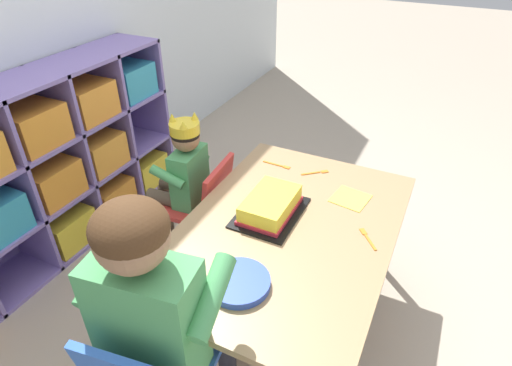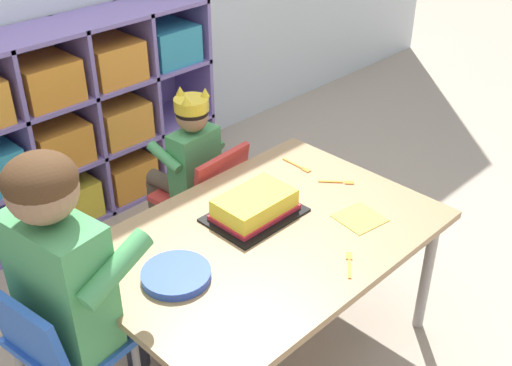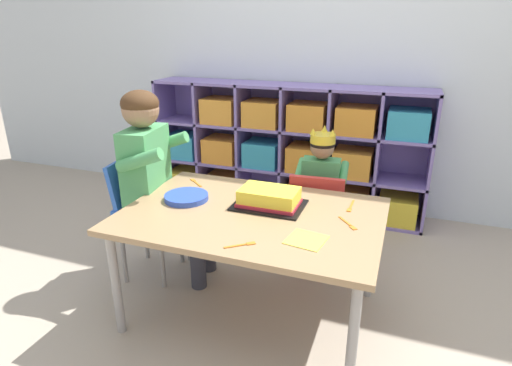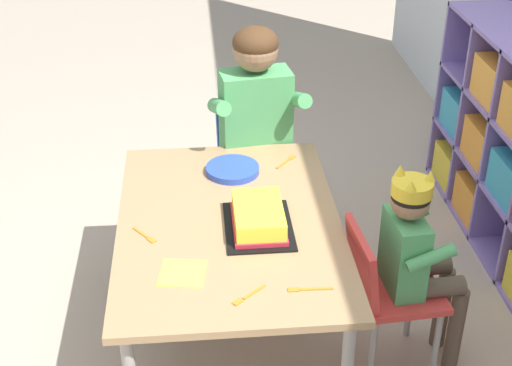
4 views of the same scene
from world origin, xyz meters
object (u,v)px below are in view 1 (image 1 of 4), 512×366
classroom_chair_blue (202,202)px  fork_near_cake_tray (367,238)px  birthday_cake_on_tray (270,206)px  fork_at_table_front_edge (170,277)px  fork_near_child_seat (278,165)px  child_with_crown (181,173)px  paper_plate_stack (239,282)px  adult_helper_seated (160,302)px  activity_table (288,236)px  fork_by_napkin (316,172)px

classroom_chair_blue → fork_near_cake_tray: (-0.13, -0.84, 0.18)m
birthday_cake_on_tray → fork_at_table_front_edge: size_ratio=2.95×
fork_near_cake_tray → fork_near_child_seat: 0.63m
fork_near_cake_tray → fork_at_table_front_edge: size_ratio=0.98×
classroom_chair_blue → child_with_crown: child_with_crown is taller
paper_plate_stack → fork_near_cake_tray: 0.54m
classroom_chair_blue → child_with_crown: size_ratio=0.72×
paper_plate_stack → fork_near_child_seat: bearing=13.7°
classroom_chair_blue → fork_at_table_front_edge: size_ratio=5.39×
classroom_chair_blue → adult_helper_seated: size_ratio=0.57×
activity_table → paper_plate_stack: size_ratio=5.48×
adult_helper_seated → paper_plate_stack: bearing=-125.8°
classroom_chair_blue → fork_near_child_seat: bearing=119.9°
child_with_crown → fork_near_cake_tray: (-0.12, -0.94, 0.03)m
fork_near_cake_tray → fork_by_napkin: bearing=-176.1°
activity_table → fork_near_child_seat: size_ratio=8.16×
paper_plate_stack → fork_near_cake_tray: (0.43, -0.33, -0.01)m
adult_helper_seated → fork_near_cake_tray: adult_helper_seated is taller
fork_at_table_front_edge → paper_plate_stack: bearing=-32.1°
fork_near_cake_tray → birthday_cake_on_tray: bearing=-125.4°
child_with_crown → adult_helper_seated: adult_helper_seated is taller
classroom_chair_blue → fork_near_cake_tray: 0.87m
paper_plate_stack → fork_near_child_seat: paper_plate_stack is taller
paper_plate_stack → birthday_cake_on_tray: bearing=9.4°
adult_helper_seated → fork_by_napkin: bearing=-105.1°
activity_table → adult_helper_seated: bearing=164.8°
paper_plate_stack → fork_by_napkin: bearing=-0.1°
paper_plate_stack → fork_near_child_seat: (0.77, 0.19, -0.01)m
birthday_cake_on_tray → fork_near_child_seat: size_ratio=2.28×
child_with_crown → fork_by_napkin: (0.24, -0.61, 0.03)m
child_with_crown → fork_near_child_seat: bearing=113.6°
adult_helper_seated → fork_near_cake_tray: (0.67, -0.46, -0.10)m
child_with_crown → adult_helper_seated: (-0.79, -0.48, 0.14)m
fork_by_napkin → activity_table: bearing=53.6°
birthday_cake_on_tray → fork_near_cake_tray: 0.40m
activity_table → child_with_crown: 0.67m
activity_table → fork_near_cake_tray: (0.07, -0.30, 0.05)m
birthday_cake_on_tray → adult_helper_seated: bearing=174.6°
adult_helper_seated → fork_near_cake_tray: bearing=-132.4°
activity_table → fork_at_table_front_edge: fork_at_table_front_edge is taller
activity_table → birthday_cake_on_tray: size_ratio=3.58×
child_with_crown → fork_near_child_seat: 0.48m
fork_near_cake_tray → child_with_crown: bearing=-135.8°
birthday_cake_on_tray → fork_near_child_seat: 0.39m
classroom_chair_blue → fork_near_cake_tray: size_ratio=5.51×
fork_at_table_front_edge → birthday_cake_on_tray: bearing=21.6°
adult_helper_seated → fork_near_child_seat: bearing=-94.6°
fork_near_cake_tray → fork_by_napkin: size_ratio=0.99×
classroom_chair_blue → fork_by_napkin: bearing=110.2°
activity_table → fork_near_child_seat: 0.48m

